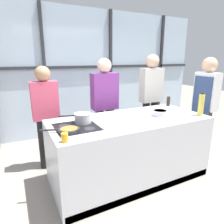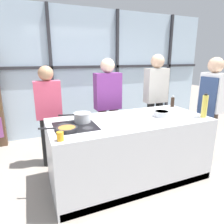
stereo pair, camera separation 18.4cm
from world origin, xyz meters
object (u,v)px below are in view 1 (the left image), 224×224
at_px(chef, 205,101).
at_px(oil_bottle, 201,105).
at_px(pepper_grinder, 168,101).
at_px(juice_glass_near, 65,138).
at_px(saucepan, 83,118).
at_px(mixing_bowl, 160,113).
at_px(spectator_far_left, 46,111).
at_px(spectator_center_right, 151,95).
at_px(white_plate, 151,111).
at_px(frying_pan, 68,130).
at_px(spectator_center_left, 105,102).

height_order(chef, oil_bottle, chef).
xyz_separation_m(pepper_grinder, juice_glass_near, (-2.03, -0.76, -0.04)).
relative_size(saucepan, mixing_bowl, 1.78).
distance_m(spectator_far_left, spectator_center_right, 2.00).
bearing_deg(mixing_bowl, juice_glass_near, -167.59).
bearing_deg(spectator_center_right, spectator_far_left, 0.00).
distance_m(pepper_grinder, juice_glass_near, 2.17).
bearing_deg(mixing_bowl, white_plate, 87.25).
distance_m(spectator_center_right, white_plate, 0.85).
height_order(white_plate, oil_bottle, oil_bottle).
bearing_deg(frying_pan, spectator_center_right, 26.93).
distance_m(spectator_center_left, spectator_center_right, 1.00).
bearing_deg(spectator_center_left, frying_pan, 46.96).
distance_m(mixing_bowl, juice_glass_near, 1.52).
bearing_deg(white_plate, frying_pan, -168.01).
bearing_deg(spectator_far_left, oil_bottle, 149.85).
xyz_separation_m(white_plate, juice_glass_near, (-1.50, -0.56, 0.04)).
xyz_separation_m(saucepan, oil_bottle, (1.66, -0.45, 0.09)).
distance_m(spectator_center_right, saucepan, 1.80).
relative_size(spectator_far_left, mixing_bowl, 7.05).
bearing_deg(juice_glass_near, saucepan, 54.99).
distance_m(frying_pan, pepper_grinder, 1.98).
bearing_deg(spectator_far_left, frying_pan, 95.76).
height_order(chef, white_plate, chef).
relative_size(spectator_center_left, juice_glass_near, 18.33).
xyz_separation_m(mixing_bowl, oil_bottle, (0.53, -0.26, 0.12)).
relative_size(frying_pan, juice_glass_near, 4.63).
bearing_deg(spectator_far_left, mixing_bowl, 148.39).
bearing_deg(oil_bottle, chef, 33.72).
relative_size(frying_pan, mixing_bowl, 1.90).
relative_size(chef, saucepan, 4.27).
bearing_deg(spectator_far_left, chef, 161.44).
height_order(oil_bottle, pepper_grinder, oil_bottle).
distance_m(chef, spectator_center_right, 0.98).
distance_m(chef, oil_bottle, 0.59).
relative_size(spectator_far_left, oil_bottle, 4.76).
bearing_deg(white_plate, oil_bottle, -43.57).
xyz_separation_m(frying_pan, mixing_bowl, (1.38, 0.06, 0.02)).
bearing_deg(spectator_center_right, pepper_grinder, 92.53).
height_order(chef, spectator_center_left, chef).
bearing_deg(chef, spectator_far_left, 71.44).
xyz_separation_m(chef, oil_bottle, (-0.49, -0.33, 0.06)).
bearing_deg(spectator_center_right, saucepan, 23.55).
xyz_separation_m(oil_bottle, juice_glass_near, (-2.02, -0.07, -0.11)).
height_order(frying_pan, juice_glass_near, juice_glass_near).
relative_size(spectator_center_right, juice_glass_near, 19.08).
bearing_deg(spectator_center_right, oil_bottle, 90.54).
xyz_separation_m(chef, white_plate, (-1.01, 0.17, -0.09)).
bearing_deg(pepper_grinder, spectator_far_left, 166.73).
bearing_deg(spectator_far_left, spectator_center_right, -180.00).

